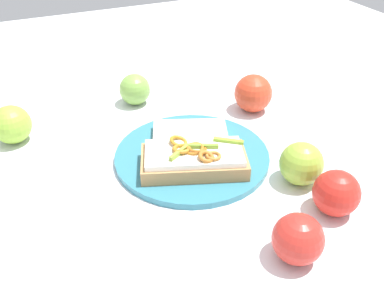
{
  "coord_description": "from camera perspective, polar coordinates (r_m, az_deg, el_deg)",
  "views": [
    {
      "loc": [
        -0.59,
        0.26,
        0.46
      ],
      "look_at": [
        0.0,
        0.0,
        0.03
      ],
      "focal_mm": 40.16,
      "sensor_mm": 36.0,
      "label": 1
    }
  ],
  "objects": [
    {
      "name": "plate",
      "position": [
        0.8,
        0.0,
        -1.56
      ],
      "size": [
        0.29,
        0.29,
        0.01
      ],
      "primitive_type": "cylinder",
      "color": "teal",
      "rests_on": "ground_plane"
    },
    {
      "name": "ground_plane",
      "position": [
        0.8,
        0.0,
        -1.91
      ],
      "size": [
        2.0,
        2.0,
        0.0
      ],
      "primitive_type": "plane",
      "color": "white",
      "rests_on": "ground"
    },
    {
      "name": "apple_5",
      "position": [
        0.7,
        18.63,
        -6.18
      ],
      "size": [
        0.08,
        0.08,
        0.07
      ],
      "primitive_type": "sphere",
      "rotation": [
        0.0,
        0.0,
        1.63
      ],
      "color": "red",
      "rests_on": "ground_plane"
    },
    {
      "name": "apple_4",
      "position": [
        0.9,
        -22.83,
        2.4
      ],
      "size": [
        0.09,
        0.09,
        0.08
      ],
      "primitive_type": "sphere",
      "rotation": [
        0.0,
        0.0,
        6.13
      ],
      "color": "#8FBE3A",
      "rests_on": "ground_plane"
    },
    {
      "name": "apple_3",
      "position": [
        0.98,
        -7.61,
        7.21
      ],
      "size": [
        0.1,
        0.1,
        0.07
      ],
      "primitive_type": "sphere",
      "rotation": [
        0.0,
        0.0,
        5.6
      ],
      "color": "#7CAB48",
      "rests_on": "ground_plane"
    },
    {
      "name": "apple_2",
      "position": [
        0.75,
        14.32,
        -2.54
      ],
      "size": [
        0.1,
        0.1,
        0.07
      ],
      "primitive_type": "sphere",
      "rotation": [
        0.0,
        0.0,
        0.64
      ],
      "color": "#90B539",
      "rests_on": "ground_plane"
    },
    {
      "name": "sandwich",
      "position": [
        0.74,
        0.27,
        -1.99
      ],
      "size": [
        0.15,
        0.2,
        0.05
      ],
      "rotation": [
        0.0,
        0.0,
        1.23
      ],
      "color": "#AC804E",
      "rests_on": "plate"
    },
    {
      "name": "apple_0",
      "position": [
        0.95,
        8.12,
        6.68
      ],
      "size": [
        0.12,
        0.12,
        0.08
      ],
      "primitive_type": "sphere",
      "rotation": [
        0.0,
        0.0,
        5.57
      ],
      "color": "red",
      "rests_on": "ground_plane"
    },
    {
      "name": "bread_slice_side",
      "position": [
        0.83,
        -0.24,
        1.15
      ],
      "size": [
        0.14,
        0.17,
        0.02
      ],
      "primitive_type": "cube",
      "rotation": [
        0.0,
        0.0,
        1.2
      ],
      "color": "beige",
      "rests_on": "plate"
    },
    {
      "name": "apple_1",
      "position": [
        0.61,
        13.89,
        -12.14
      ],
      "size": [
        0.07,
        0.07,
        0.07
      ],
      "primitive_type": "sphere",
      "rotation": [
        0.0,
        0.0,
        1.58
      ],
      "color": "red",
      "rests_on": "ground_plane"
    }
  ]
}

